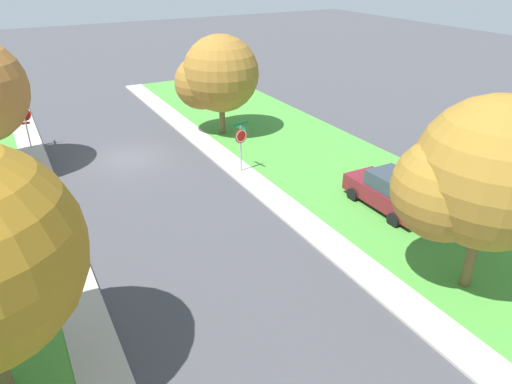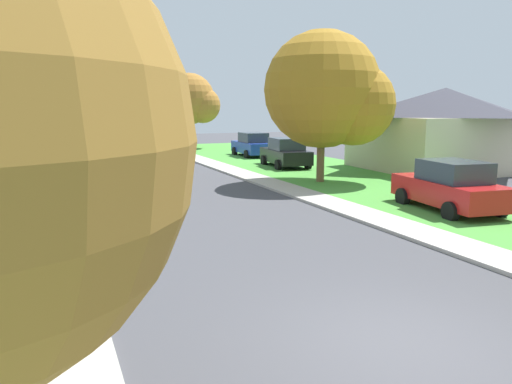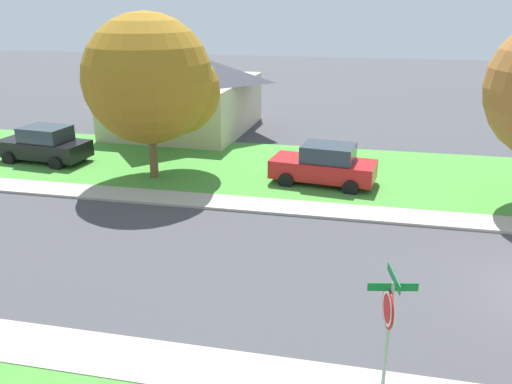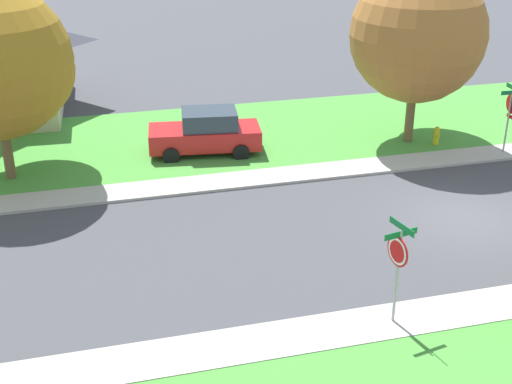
# 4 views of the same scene
# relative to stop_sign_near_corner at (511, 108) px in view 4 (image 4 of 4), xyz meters

# --- Properties ---
(ground_plane) EXTENTS (120.00, 120.00, 0.00)m
(ground_plane) POSITION_rel_stop_sign_near_corner_xyz_m (-4.66, 4.39, -1.88)
(ground_plane) COLOR #424247
(sidewalk_east) EXTENTS (1.40, 56.00, 0.10)m
(sidewalk_east) POSITION_rel_stop_sign_near_corner_xyz_m (0.04, 16.39, -1.83)
(sidewalk_east) COLOR #ADA89E
(sidewalk_east) RESTS_ON ground
(lawn_east) EXTENTS (8.00, 56.00, 0.08)m
(lawn_east) POSITION_rel_stop_sign_near_corner_xyz_m (4.74, 16.39, -1.84)
(lawn_east) COLOR #479338
(lawn_east) RESTS_ON ground
(sidewalk_west) EXTENTS (1.40, 56.00, 0.10)m
(sidewalk_west) POSITION_rel_stop_sign_near_corner_xyz_m (-9.36, 16.39, -1.83)
(sidewalk_west) COLOR #ADA89E
(sidewalk_west) RESTS_ON ground
(stop_sign_near_corner) EXTENTS (0.92, 0.92, 2.77)m
(stop_sign_near_corner) POSITION_rel_stop_sign_near_corner_xyz_m (0.00, 0.00, 0.00)
(stop_sign_near_corner) COLOR #9E9EA3
(stop_sign_near_corner) RESTS_ON ground
(stop_sign_far_corner) EXTENTS (0.91, 0.91, 2.77)m
(stop_sign_far_corner) POSITION_rel_stop_sign_near_corner_xyz_m (-9.37, 9.10, 0.01)
(stop_sign_far_corner) COLOR #9E9EA3
(stop_sign_far_corner) RESTS_ON ground
(car_red_across_road) EXTENTS (2.46, 4.50, 1.76)m
(car_red_across_road) POSITION_rel_stop_sign_near_corner_xyz_m (3.03, 11.31, -1.00)
(car_red_across_road) COLOR red
(car_red_across_road) RESTS_ON ground
(tree_corner_large) EXTENTS (5.72, 5.32, 6.97)m
(tree_corner_large) POSITION_rel_stop_sign_near_corner_xyz_m (2.62, 18.41, 2.26)
(tree_corner_large) COLOR brown
(tree_corner_large) RESTS_ON ground
(tree_sidewalk_far) EXTENTS (5.66, 5.27, 7.07)m
(tree_sidewalk_far) POSITION_rel_stop_sign_near_corner_xyz_m (2.41, 2.90, 2.38)
(tree_sidewalk_far) COLOR brown
(tree_sidewalk_far) RESTS_ON ground
(fire_hydrant) EXTENTS (0.38, 0.22, 0.83)m
(fire_hydrant) POSITION_rel_stop_sign_near_corner_xyz_m (1.47, 2.18, -1.44)
(fire_hydrant) COLOR gold
(fire_hydrant) RESTS_ON ground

